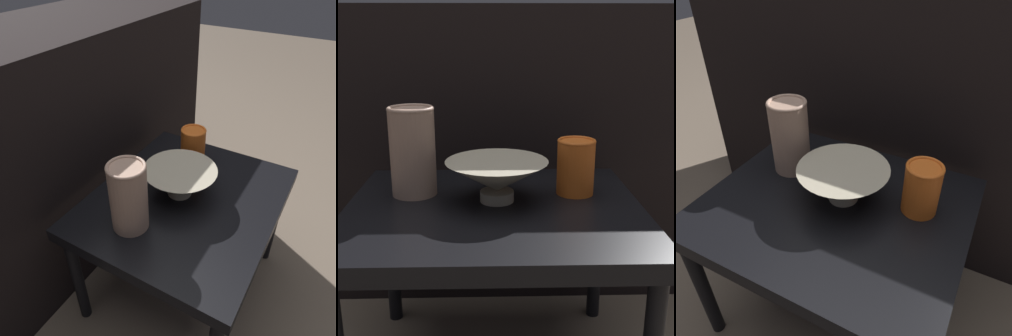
% 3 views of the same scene
% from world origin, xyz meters
% --- Properties ---
extents(ground_plane, '(8.00, 8.00, 0.00)m').
position_xyz_m(ground_plane, '(0.00, 0.00, 0.00)').
color(ground_plane, '#6B5B4C').
extents(table, '(0.63, 0.54, 0.43)m').
position_xyz_m(table, '(0.00, 0.00, 0.38)').
color(table, black).
rests_on(table, ground_plane).
extents(couch_backdrop, '(1.49, 0.50, 0.86)m').
position_xyz_m(couch_backdrop, '(0.00, 0.58, 0.43)').
color(couch_backdrop, black).
rests_on(couch_backdrop, ground_plane).
extents(bowl, '(0.22, 0.22, 0.09)m').
position_xyz_m(bowl, '(0.01, 0.03, 0.48)').
color(bowl, '#B2A88E').
rests_on(bowl, table).
extents(vase_textured_left, '(0.10, 0.10, 0.20)m').
position_xyz_m(vase_textured_left, '(-0.18, 0.08, 0.53)').
color(vase_textured_left, tan).
rests_on(vase_textured_left, table).
extents(vase_colorful_right, '(0.09, 0.09, 0.13)m').
position_xyz_m(vase_colorful_right, '(0.19, 0.07, 0.49)').
color(vase_colorful_right, orange).
rests_on(vase_colorful_right, table).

